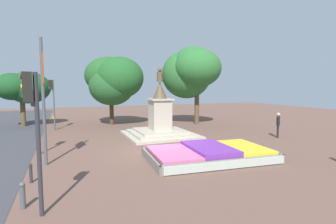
# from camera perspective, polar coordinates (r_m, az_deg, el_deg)

# --- Properties ---
(ground_plane) EXTENTS (70.90, 70.90, 0.00)m
(ground_plane) POSITION_cam_1_polar(r_m,az_deg,el_deg) (14.64, -2.50, -8.76)
(ground_plane) COLOR brown
(flower_planter) EXTENTS (6.42, 4.12, 0.66)m
(flower_planter) POSITION_cam_1_polar(r_m,az_deg,el_deg) (13.42, 9.10, -8.94)
(flower_planter) COLOR #38281C
(flower_planter) RESTS_ON ground_plane
(statue_monument) EXTENTS (4.96, 4.96, 4.97)m
(statue_monument) POSITION_cam_1_polar(r_m,az_deg,el_deg) (19.28, -1.75, -2.28)
(statue_monument) COLOR #B2A893
(statue_monument) RESTS_ON ground_plane
(traffic_light_near_crossing) EXTENTS (0.42, 0.31, 4.01)m
(traffic_light_near_crossing) POSITION_cam_1_polar(r_m,az_deg,el_deg) (7.93, -27.32, -1.06)
(traffic_light_near_crossing) COLOR #2D2D33
(traffic_light_near_crossing) RESTS_ON ground_plane
(traffic_light_mid_block) EXTENTS (0.41, 0.30, 3.37)m
(traffic_light_mid_block) POSITION_cam_1_polar(r_m,az_deg,el_deg) (15.52, -26.82, 0.35)
(traffic_light_mid_block) COLOR #4C5156
(traffic_light_mid_block) RESTS_ON ground_plane
(traffic_light_far_corner) EXTENTS (0.42, 0.31, 4.17)m
(traffic_light_far_corner) POSITION_cam_1_polar(r_m,az_deg,el_deg) (23.65, -23.88, 3.21)
(traffic_light_far_corner) COLOR #4C5156
(traffic_light_far_corner) RESTS_ON ground_plane
(banner_pole) EXTENTS (0.21, 1.34, 5.80)m
(banner_pole) POSITION_cam_1_polar(r_m,az_deg,el_deg) (13.12, -25.53, 3.25)
(banner_pole) COLOR #4C5156
(banner_pole) RESTS_ON ground_plane
(pedestrian_crossing_plaza) EXTENTS (0.42, 0.45, 1.78)m
(pedestrian_crossing_plaza) POSITION_cam_1_polar(r_m,az_deg,el_deg) (20.11, 22.84, -2.25)
(pedestrian_crossing_plaza) COLOR black
(pedestrian_crossing_plaza) RESTS_ON ground_plane
(kerb_bollard_south) EXTENTS (0.17, 0.17, 0.81)m
(kerb_bollard_south) POSITION_cam_1_polar(r_m,az_deg,el_deg) (9.19, -29.09, -15.46)
(kerb_bollard_south) COLOR #4C5156
(kerb_bollard_south) RESTS_ON ground_plane
(kerb_bollard_mid_a) EXTENTS (0.13, 0.13, 0.75)m
(kerb_bollard_mid_a) POSITION_cam_1_polar(r_m,az_deg,el_deg) (11.35, -27.69, -11.59)
(kerb_bollard_mid_a) COLOR #2D2D33
(kerb_bollard_mid_a) RESTS_ON ground_plane
(park_tree_far_left) EXTENTS (4.58, 3.41, 4.96)m
(park_tree_far_left) POSITION_cam_1_polar(r_m,az_deg,el_deg) (26.81, -29.06, 4.70)
(park_tree_far_left) COLOR brown
(park_tree_far_left) RESTS_ON ground_plane
(park_tree_behind_statue) EXTENTS (5.02, 5.89, 7.40)m
(park_tree_behind_statue) POSITION_cam_1_polar(r_m,az_deg,el_deg) (25.22, 5.14, 8.89)
(park_tree_behind_statue) COLOR brown
(park_tree_behind_statue) RESTS_ON ground_plane
(park_tree_far_right) EXTENTS (5.20, 5.61, 6.43)m
(park_tree_far_right) POSITION_cam_1_polar(r_m,az_deg,el_deg) (25.08, -11.73, 6.91)
(park_tree_far_right) COLOR #4C3823
(park_tree_far_right) RESTS_ON ground_plane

